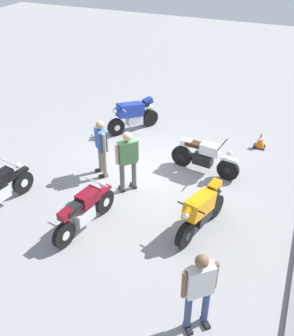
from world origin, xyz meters
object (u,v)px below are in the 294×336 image
(motorcycle_orange_sportbike, at_px, (201,210))
(motorcycle_maroon_cruiser, at_px, (84,211))
(traffic_cone, at_px, (261,140))
(motorcycle_silver_cruiser, at_px, (204,157))
(motorcycle_blue_sportbike, at_px, (133,115))
(person_in_green_shirt, at_px, (128,158))
(person_in_blue_shirt, at_px, (101,145))
(person_in_white_shirt, at_px, (199,287))

(motorcycle_orange_sportbike, relative_size, motorcycle_maroon_cruiser, 0.93)
(traffic_cone, bearing_deg, motorcycle_silver_cruiser, -31.45)
(motorcycle_orange_sportbike, bearing_deg, motorcycle_blue_sportbike, -124.13)
(person_in_green_shirt, bearing_deg, motorcycle_blue_sportbike, -26.71)
(motorcycle_silver_cruiser, bearing_deg, person_in_blue_shirt, -147.03)
(person_in_blue_shirt, bearing_deg, traffic_cone, 173.42)
(motorcycle_maroon_cruiser, distance_m, person_in_white_shirt, 3.59)
(motorcycle_blue_sportbike, xyz_separation_m, person_in_white_shirt, (6.58, 4.26, 0.43))
(motorcycle_blue_sportbike, bearing_deg, motorcycle_silver_cruiser, 96.34)
(motorcycle_maroon_cruiser, xyz_separation_m, person_in_blue_shirt, (-2.23, -0.72, 0.46))
(motorcycle_silver_cruiser, distance_m, traffic_cone, 2.49)
(motorcycle_maroon_cruiser, xyz_separation_m, person_in_white_shirt, (1.52, 3.21, 0.50))
(person_in_green_shirt, xyz_separation_m, person_in_white_shirt, (3.33, 2.92, -0.01))
(motorcycle_orange_sportbike, bearing_deg, person_in_blue_shirt, -96.34)
(motorcycle_silver_cruiser, bearing_deg, traffic_cone, 66.76)
(traffic_cone, bearing_deg, person_in_white_shirt, -0.21)
(motorcycle_orange_sportbike, distance_m, motorcycle_maroon_cruiser, 2.73)
(person_in_green_shirt, relative_size, traffic_cone, 3.36)
(motorcycle_orange_sportbike, distance_m, person_in_blue_shirt, 3.50)
(motorcycle_orange_sportbike, height_order, traffic_cone, motorcycle_orange_sportbike)
(person_in_blue_shirt, bearing_deg, motorcycle_orange_sportbike, 112.57)
(motorcycle_silver_cruiser, bearing_deg, person_in_white_shirt, -67.53)
(person_in_blue_shirt, bearing_deg, motorcycle_silver_cruiser, 157.99)
(traffic_cone, bearing_deg, motorcycle_blue_sportbike, -83.18)
(motorcycle_maroon_cruiser, height_order, person_in_blue_shirt, person_in_blue_shirt)
(person_in_blue_shirt, bearing_deg, person_in_green_shirt, 110.65)
(person_in_white_shirt, relative_size, person_in_blue_shirt, 1.04)
(motorcycle_silver_cruiser, bearing_deg, motorcycle_blue_sportbike, 160.14)
(motorcycle_silver_cruiser, distance_m, person_in_green_shirt, 2.39)
(motorcycle_blue_sportbike, xyz_separation_m, motorcycle_orange_sportbike, (4.05, 3.59, 0.00))
(motorcycle_silver_cruiser, bearing_deg, motorcycle_maroon_cruiser, -111.16)
(motorcycle_orange_sportbike, height_order, person_in_white_shirt, person_in_white_shirt)
(motorcycle_maroon_cruiser, bearing_deg, motorcycle_orange_sportbike, -57.89)
(person_in_green_shirt, height_order, traffic_cone, person_in_green_shirt)
(person_in_green_shirt, distance_m, person_in_white_shirt, 4.43)
(motorcycle_maroon_cruiser, height_order, person_in_green_shirt, person_in_green_shirt)
(person_in_white_shirt, distance_m, traffic_cone, 7.13)
(motorcycle_silver_cruiser, relative_size, motorcycle_orange_sportbike, 1.08)
(motorcycle_blue_sportbike, distance_m, motorcycle_maroon_cruiser, 5.16)
(motorcycle_maroon_cruiser, distance_m, person_in_green_shirt, 1.90)
(motorcycle_silver_cruiser, xyz_separation_m, person_in_green_shirt, (1.65, -1.65, 0.51))
(motorcycle_orange_sportbike, relative_size, person_in_white_shirt, 1.09)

